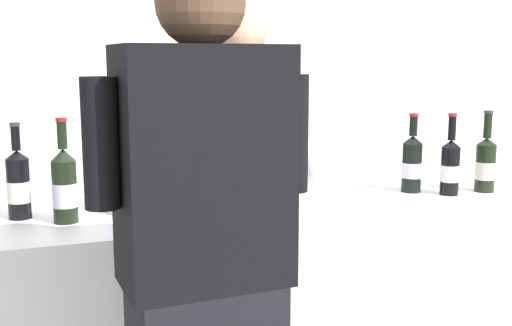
% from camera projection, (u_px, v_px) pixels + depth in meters
% --- Properties ---
extents(wall_back, '(8.00, 0.10, 2.80)m').
position_uv_depth(wall_back, '(154.00, 67.00, 4.70)').
color(wall_back, white).
rests_on(wall_back, ground_plane).
extents(counter, '(2.30, 0.62, 0.94)m').
position_uv_depth(counter, '(284.00, 319.00, 2.44)').
color(counter, white).
rests_on(counter, ground_plane).
extents(wine_bottle_0, '(0.08, 0.08, 0.32)m').
position_uv_depth(wine_bottle_0, '(186.00, 187.00, 2.06)').
color(wine_bottle_0, black).
rests_on(wine_bottle_0, counter).
extents(wine_bottle_1, '(0.08, 0.08, 0.32)m').
position_uv_depth(wine_bottle_1, '(18.00, 184.00, 2.08)').
color(wine_bottle_1, black).
rests_on(wine_bottle_1, counter).
extents(wine_bottle_2, '(0.08, 0.08, 0.32)m').
position_uv_depth(wine_bottle_2, '(485.00, 164.00, 2.50)').
color(wine_bottle_2, black).
rests_on(wine_bottle_2, counter).
extents(wine_bottle_3, '(0.08, 0.08, 0.34)m').
position_uv_depth(wine_bottle_3, '(65.00, 186.00, 2.03)').
color(wine_bottle_3, black).
rests_on(wine_bottle_3, counter).
extents(wine_bottle_4, '(0.07, 0.07, 0.32)m').
position_uv_depth(wine_bottle_4, '(450.00, 166.00, 2.45)').
color(wine_bottle_4, black).
rests_on(wine_bottle_4, counter).
extents(wine_bottle_5, '(0.08, 0.08, 0.35)m').
position_uv_depth(wine_bottle_5, '(232.00, 164.00, 2.39)').
color(wine_bottle_5, black).
rests_on(wine_bottle_5, counter).
extents(wine_bottle_6, '(0.08, 0.08, 0.31)m').
position_uv_depth(wine_bottle_6, '(412.00, 163.00, 2.50)').
color(wine_bottle_6, black).
rests_on(wine_bottle_6, counter).
extents(wine_glass, '(0.08, 0.08, 0.19)m').
position_uv_depth(wine_glass, '(315.00, 172.00, 2.26)').
color(wine_glass, silver).
rests_on(wine_glass, counter).
extents(ice_bucket, '(0.19, 0.19, 0.22)m').
position_uv_depth(ice_bucket, '(131.00, 180.00, 2.19)').
color(ice_bucket, silver).
rests_on(ice_bucket, counter).
extents(person_server, '(0.60, 0.32, 1.66)m').
position_uv_depth(person_server, '(244.00, 199.00, 3.00)').
color(person_server, black).
rests_on(person_server, ground_plane).
extents(person_guest, '(0.55, 0.26, 1.70)m').
position_uv_depth(person_guest, '(205.00, 320.00, 1.55)').
color(person_guest, black).
rests_on(person_guest, ground_plane).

